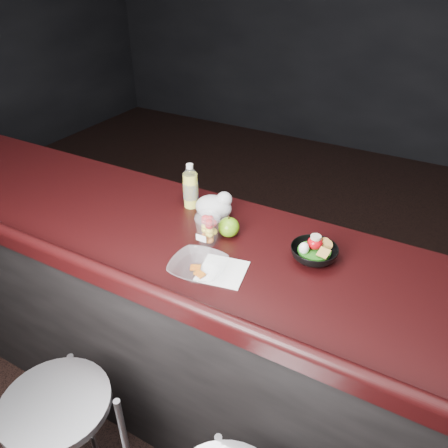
% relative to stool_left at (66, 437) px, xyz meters
% --- Properties ---
extents(room_shell, '(8.00, 8.00, 8.00)m').
position_rel_stool_left_xyz_m(room_shell, '(0.23, 0.37, 1.30)').
color(room_shell, black).
rests_on(room_shell, ground).
extents(counter, '(4.06, 0.71, 1.02)m').
position_rel_stool_left_xyz_m(counter, '(0.23, 0.67, -0.02)').
color(counter, black).
rests_on(counter, ground).
extents(stool_left, '(0.43, 0.43, 0.73)m').
position_rel_stool_left_xyz_m(stool_left, '(0.00, 0.00, 0.00)').
color(stool_left, '#B6B6BC').
rests_on(stool_left, ground).
extents(lemonade_bottle, '(0.07, 0.07, 0.20)m').
position_rel_stool_left_xyz_m(lemonade_bottle, '(-0.02, 0.87, 0.57)').
color(lemonade_bottle, '#EDED3D').
rests_on(lemonade_bottle, counter).
extents(fruit_cup, '(0.10, 0.10, 0.14)m').
position_rel_stool_left_xyz_m(fruit_cup, '(0.19, 0.67, 0.56)').
color(fruit_cup, white).
rests_on(fruit_cup, counter).
extents(green_apple, '(0.08, 0.08, 0.09)m').
position_rel_stool_left_xyz_m(green_apple, '(0.23, 0.75, 0.53)').
color(green_apple, '#3F7C0E').
rests_on(green_apple, counter).
extents(plastic_bag, '(0.16, 0.13, 0.12)m').
position_rel_stool_left_xyz_m(plastic_bag, '(0.12, 0.85, 0.54)').
color(plastic_bag, silver).
rests_on(plastic_bag, counter).
extents(snack_bowl, '(0.19, 0.19, 0.09)m').
position_rel_stool_left_xyz_m(snack_bowl, '(0.58, 0.76, 0.52)').
color(snack_bowl, black).
rests_on(snack_bowl, counter).
extents(takeout_bowl, '(0.21, 0.21, 0.05)m').
position_rel_stool_left_xyz_m(takeout_bowl, '(0.25, 0.49, 0.51)').
color(takeout_bowl, silver).
rests_on(takeout_bowl, counter).
extents(paper_napkin, '(0.19, 0.19, 0.00)m').
position_rel_stool_left_xyz_m(paper_napkin, '(0.32, 0.54, 0.49)').
color(paper_napkin, white).
rests_on(paper_napkin, counter).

